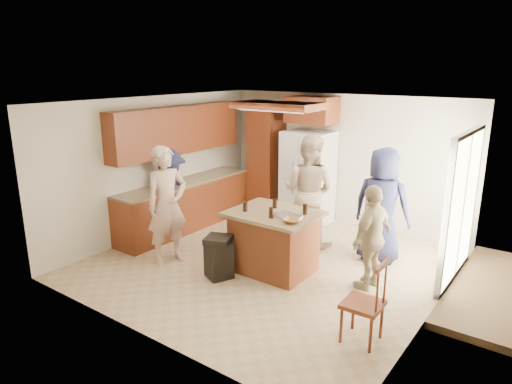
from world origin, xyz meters
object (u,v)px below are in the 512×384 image
Objects in this scene: trash_bin at (219,257)px; refrigerator at (308,177)px; kitchen_island at (274,241)px; spindle_chair at (365,305)px; person_front_left at (167,205)px; person_behind_left at (308,191)px; person_counter at (171,194)px; person_side_right at (372,237)px; person_behind_right at (382,205)px.

refrigerator is at bearing 94.55° from trash_bin.
kitchen_island is 2.07m from spindle_chair.
person_front_left is 0.97× the size of person_behind_left.
person_counter is at bearing 21.16° from person_behind_left.
refrigerator is at bearing 128.70° from spindle_chair.
person_counter reaches higher than person_side_right.
spindle_chair is at bearing -26.97° from kitchen_island.
person_behind_right is (2.67, 1.99, -0.01)m from person_front_left.
person_side_right is (0.25, -0.97, -0.17)m from person_behind_right.
person_behind_left reaches higher than person_side_right.
spindle_chair is (0.71, -2.25, -0.46)m from person_behind_right.
kitchen_island is at bearing -67.38° from person_side_right.
refrigerator is at bearing -24.49° from person_counter.
person_counter is at bearing 156.33° from trash_bin.
person_behind_right is at bearing -37.89° from person_front_left.
person_front_left is at bearing -125.06° from person_counter.
person_counter is 2.53× the size of trash_bin.
person_counter reaches higher than kitchen_island.
spindle_chair is (1.84, -0.94, -0.02)m from kitchen_island.
person_counter is (-3.69, -0.22, 0.06)m from person_side_right.
trash_bin is 2.39m from spindle_chair.
refrigerator is (-2.14, 1.96, 0.16)m from person_side_right.
person_counter reaches higher than spindle_chair.
person_side_right is (2.91, 1.02, -0.18)m from person_front_left.
spindle_chair is at bearing 28.35° from person_side_right.
person_counter is 0.89× the size of refrigerator.
person_behind_left is (1.39, 1.94, 0.03)m from person_front_left.
person_behind_right reaches higher than person_side_right.
refrigerator is 1.41× the size of kitchen_island.
spindle_chair is (3.38, -0.26, -0.47)m from person_front_left.
spindle_chair is at bearing -93.39° from person_counter.
person_counter is (-2.16, -1.14, -0.16)m from person_behind_left.
person_behind_left reaches higher than spindle_chair.
person_front_left reaches higher than person_counter.
kitchen_island is (1.54, 0.68, -0.45)m from person_front_left.
refrigerator is at bearing 0.79° from person_front_left.
trash_bin is (-1.90, -1.00, -0.42)m from person_side_right.
person_behind_right is at bearing 49.23° from kitchen_island.
person_counter is at bearing 176.77° from kitchen_island.
person_front_left is at bearing -104.62° from refrigerator.
person_side_right is at bearing 109.85° from spindle_chair.
kitchen_island is (0.76, -2.31, -0.43)m from refrigerator.
person_behind_left is 1.06× the size of refrigerator.
person_behind_right is 2.40m from spindle_chair.
refrigerator is (-1.89, 1.00, -0.01)m from person_behind_right.
person_behind_right is 1.79m from kitchen_island.
person_side_right reaches higher than kitchen_island.
spindle_chair reaches higher than kitchen_island.
person_front_left is at bearing -178.77° from trash_bin.
person_front_left is 1.13m from person_counter.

